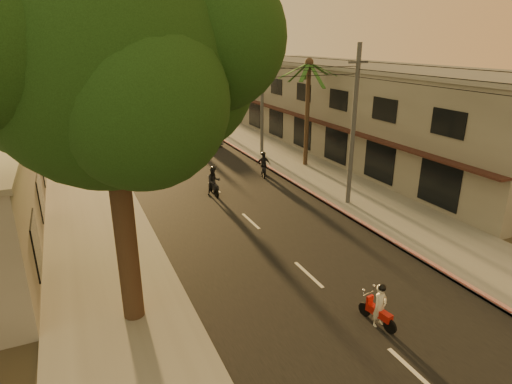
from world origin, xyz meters
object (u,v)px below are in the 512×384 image
scooter_mid_a (214,182)px  parked_car (208,137)px  scooter_red (379,307)px  broadleaf_tree (120,64)px  scooter_far_a (187,135)px  scooter_mid_b (263,165)px  palm_tree (309,69)px

scooter_mid_a → parked_car: size_ratio=0.46×
scooter_red → parked_car: (3.04, 27.87, -0.05)m
broadleaf_tree → scooter_far_a: 27.60m
scooter_mid_b → broadleaf_tree: bearing=-109.5°
scooter_red → scooter_mid_b: (3.53, 16.75, 0.10)m
palm_tree → scooter_red: (-7.53, -17.77, -6.45)m
scooter_red → parked_car: bearing=75.2°
scooter_far_a → scooter_mid_a: bearing=-105.4°
palm_tree → scooter_far_a: size_ratio=4.78×
scooter_far_a → parked_car: scooter_far_a is taller
broadleaf_tree → scooter_far_a: broadleaf_tree is taller
broadleaf_tree → scooter_far_a: size_ratio=7.06×
scooter_red → scooter_mid_a: bearing=85.0°
palm_tree → scooter_mid_b: (-4.00, -1.02, -6.34)m
scooter_mid_a → scooter_mid_b: bearing=28.5°
broadleaf_tree → scooter_mid_b: bearing=50.4°
palm_tree → scooter_mid_a: size_ratio=4.34×
scooter_red → scooter_far_a: size_ratio=0.94×
palm_tree → parked_car: (-4.49, 10.10, -6.50)m
scooter_mid_b → parked_car: bearing=112.6°
broadleaf_tree → palm_tree: 20.18m
broadleaf_tree → parked_car: 27.16m
broadleaf_tree → scooter_mid_b: 18.34m
palm_tree → scooter_mid_b: 7.57m
scooter_red → parked_car: size_ratio=0.40×
parked_car → scooter_mid_a: bearing=-112.3°
scooter_far_a → scooter_red: bearing=-99.2°
broadleaf_tree → palm_tree: broadleaf_tree is taller
broadleaf_tree → scooter_far_a: (8.46, 25.11, -7.72)m
broadleaf_tree → scooter_mid_a: size_ratio=6.41×
scooter_mid_a → scooter_red: bearing=-84.8°
broadleaf_tree → scooter_red: broadleaf_tree is taller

